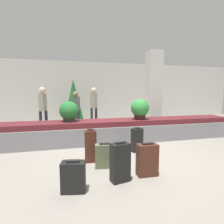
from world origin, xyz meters
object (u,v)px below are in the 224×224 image
at_px(traveler_2, 43,105).
at_px(suitcase_3, 147,160).
at_px(suitcase_0, 137,140).
at_px(potted_plant_1, 69,111).
at_px(traveler_0, 94,103).
at_px(suitcase_1, 91,146).
at_px(suitcase_5, 120,162).
at_px(suitcase_4, 104,156).
at_px(pillar, 153,90).
at_px(traveler_1, 76,106).
at_px(decorated_tree, 74,99).
at_px(potted_plant_0, 140,109).
at_px(suitcase_2, 73,177).

bearing_deg(traveler_2, suitcase_3, -134.56).
distance_m(suitcase_0, traveler_2, 3.96).
xyz_separation_m(potted_plant_1, traveler_0, (1.07, 2.46, 0.09)).
relative_size(suitcase_1, suitcase_3, 1.19).
xyz_separation_m(suitcase_5, traveler_0, (0.24, 4.98, 0.71)).
distance_m(suitcase_1, traveler_2, 3.59).
bearing_deg(suitcase_4, suitcase_5, -69.19).
bearing_deg(traveler_2, suitcase_5, -141.00).
bearing_deg(suitcase_4, pillar, 57.50).
distance_m(suitcase_5, potted_plant_1, 2.72).
xyz_separation_m(suitcase_4, potted_plant_1, (-0.67, 1.91, 0.72)).
height_order(traveler_1, decorated_tree, decorated_tree).
bearing_deg(traveler_2, traveler_0, -53.30).
distance_m(suitcase_5, potted_plant_0, 2.84).
xyz_separation_m(suitcase_3, suitcase_4, (-0.69, 0.51, -0.05)).
bearing_deg(suitcase_2, traveler_2, 113.83).
relative_size(suitcase_4, potted_plant_1, 0.85).
xyz_separation_m(traveler_0, traveler_2, (-2.02, -0.75, -0.01)).
distance_m(pillar, decorated_tree, 3.91).
height_order(suitcase_2, potted_plant_0, potted_plant_0).
xyz_separation_m(suitcase_4, decorated_tree, (-0.45, 5.57, 0.93)).
distance_m(suitcase_1, suitcase_4, 0.46).
relative_size(potted_plant_1, decorated_tree, 0.27).
relative_size(suitcase_2, decorated_tree, 0.23).
height_order(suitcase_0, suitcase_5, suitcase_5).
bearing_deg(traveler_2, pillar, -77.18).
height_order(suitcase_1, suitcase_5, suitcase_1).
xyz_separation_m(suitcase_4, traveler_2, (-1.62, 3.62, 0.79)).
xyz_separation_m(suitcase_2, traveler_0, (1.02, 5.12, 0.81)).
bearing_deg(traveler_2, potted_plant_1, -134.72).
relative_size(pillar, suitcase_1, 4.42).
bearing_deg(suitcase_4, traveler_2, 120.93).
distance_m(traveler_1, traveler_2, 1.42).
height_order(suitcase_1, potted_plant_0, potted_plant_0).
relative_size(suitcase_0, traveler_2, 0.37).
height_order(suitcase_4, suitcase_5, suitcase_5).
xyz_separation_m(suitcase_3, traveler_1, (-1.08, 4.82, 0.63)).
bearing_deg(suitcase_0, suitcase_1, -178.09).
bearing_deg(traveler_2, suitcase_0, -121.43).
distance_m(suitcase_2, potted_plant_0, 3.41).
distance_m(suitcase_2, traveler_0, 5.28).
bearing_deg(potted_plant_0, pillar, 51.46).
height_order(potted_plant_1, traveler_0, traveler_0).
distance_m(pillar, suitcase_2, 5.49).
relative_size(potted_plant_0, traveler_1, 0.42).
height_order(pillar, suitcase_5, pillar).
distance_m(suitcase_3, decorated_tree, 6.25).
bearing_deg(suitcase_4, potted_plant_1, 116.20).
height_order(suitcase_1, suitcase_4, suitcase_1).
xyz_separation_m(suitcase_5, potted_plant_1, (-0.83, 2.52, 0.62)).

